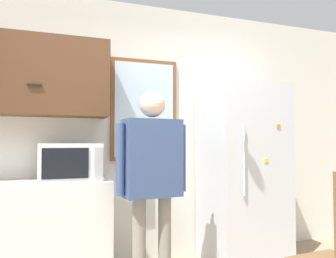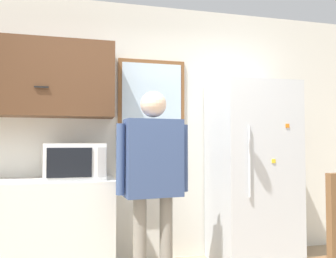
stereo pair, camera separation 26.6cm
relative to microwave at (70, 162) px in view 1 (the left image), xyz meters
The scene contains 5 objects.
back_wall 0.71m from the microwave, 31.64° to the left, with size 6.00×0.06×2.70m.
microwave is the anchor object (origin of this frame).
person 0.76m from the microwave, 32.36° to the right, with size 0.62×0.27×1.66m.
refrigerator 1.73m from the microwave, ahead, with size 0.76×0.73×1.83m.
window 0.96m from the microwave, 21.54° to the left, with size 0.71×0.05×1.07m.
Camera 1 is at (-0.70, -1.50, 1.24)m, focal length 35.00 mm.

